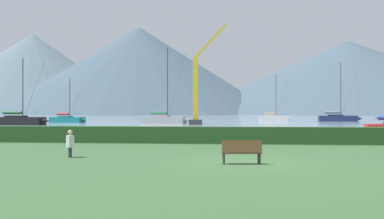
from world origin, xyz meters
The scene contains 14 objects.
ground_plane centered at (0.00, 0.00, 0.00)m, with size 1000.00×1000.00×0.00m, color #385B33.
harbor_water centered at (0.00, 137.00, 0.00)m, with size 320.00×246.00×0.00m, color #8499A8.
hedge_line centered at (0.00, 11.00, 0.55)m, with size 80.00×1.20×1.10m, color #284C23.
sailboat_slip_0 centered at (21.07, 80.66, 0.78)m, with size 9.23×2.91×12.71m.
sailboat_slip_1 centered at (-34.64, 48.64, 0.76)m, with size 9.30×3.26×10.47m.
sailboat_slip_4 centered at (-33.26, 64.97, 0.64)m, with size 7.91×3.52×8.54m.
sailboat_slip_5 centered at (8.00, 88.31, 0.65)m, with size 7.75×2.35×10.87m.
sailboat_slip_7 centered at (-13.43, 60.20, 0.76)m, with size 9.02×3.84×13.55m.
park_bench_near_path centered at (-0.14, -0.46, 0.53)m, with size 1.61×0.64×0.95m.
person_seated_viewer centered at (-7.90, 1.39, 0.69)m, with size 0.36×0.55×1.25m.
dock_crane centered at (-7.04, 53.64, 4.89)m, with size 6.05×2.00×16.28m.
distant_hill_west_ridge centered at (87.49, 354.68, 30.05)m, with size 269.28×269.28×60.09m, color #425666.
distant_hill_east_ridge centered at (-189.83, 375.21, 37.04)m, with size 214.59×214.59×74.08m, color slate.
distant_hill_far_shoulder centered at (-80.05, 331.45, 34.97)m, with size 221.20×221.20×69.93m, color #425666.
Camera 1 is at (-0.25, -18.19, 2.08)m, focal length 41.69 mm.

